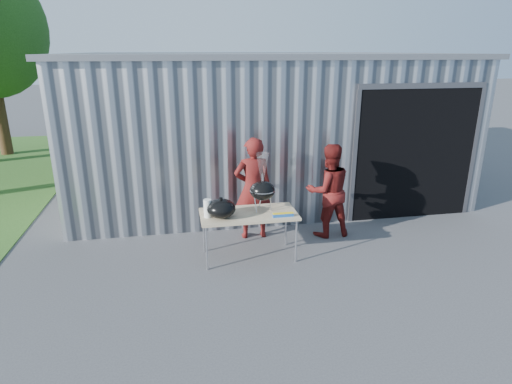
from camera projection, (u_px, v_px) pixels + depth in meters
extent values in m
plane|color=#434345|center=(264.00, 272.00, 6.40)|extent=(80.00, 80.00, 0.00)
cube|color=silver|center=(257.00, 122.00, 10.45)|extent=(8.00, 6.00, 3.00)
cube|color=slate|center=(257.00, 55.00, 9.96)|extent=(8.20, 6.20, 0.10)
cube|color=black|center=(400.00, 149.00, 8.70)|extent=(2.40, 1.20, 2.50)
cube|color=#4C4C51|center=(423.00, 86.00, 7.76)|extent=(2.52, 0.08, 0.10)
cylinder|color=#442D19|center=(2.00, 125.00, 13.35)|extent=(0.36, 0.36, 1.89)
cube|color=tan|center=(249.00, 214.00, 6.66)|extent=(1.50, 0.75, 0.04)
cylinder|color=silver|center=(207.00, 248.00, 6.37)|extent=(0.03, 0.03, 0.71)
cylinder|color=silver|center=(296.00, 241.00, 6.61)|extent=(0.03, 0.03, 0.71)
cylinder|color=silver|center=(204.00, 232.00, 6.95)|extent=(0.03, 0.03, 0.71)
cylinder|color=silver|center=(286.00, 225.00, 7.20)|extent=(0.03, 0.03, 0.71)
ellipsoid|color=black|center=(262.00, 191.00, 6.67)|extent=(0.40, 0.40, 0.30)
cylinder|color=silver|center=(262.00, 190.00, 6.66)|extent=(0.41, 0.41, 0.02)
cylinder|color=silver|center=(262.00, 189.00, 6.66)|extent=(0.38, 0.38, 0.01)
cylinder|color=silver|center=(261.00, 200.00, 6.86)|extent=(0.02, 0.02, 0.24)
cylinder|color=silver|center=(256.00, 205.00, 6.65)|extent=(0.02, 0.02, 0.24)
cylinder|color=silver|center=(271.00, 204.00, 6.69)|extent=(0.02, 0.02, 0.24)
cylinder|color=#CA7248|center=(255.00, 189.00, 6.64)|extent=(0.02, 0.14, 0.02)
cylinder|color=#CA7248|center=(257.00, 189.00, 6.64)|extent=(0.02, 0.14, 0.02)
cylinder|color=#CA7248|center=(259.00, 189.00, 6.65)|extent=(0.02, 0.14, 0.02)
cylinder|color=#CA7248|center=(261.00, 188.00, 6.65)|extent=(0.02, 0.14, 0.02)
cylinder|color=#CA7248|center=(263.00, 188.00, 6.66)|extent=(0.02, 0.14, 0.02)
cylinder|color=#CA7248|center=(266.00, 188.00, 6.67)|extent=(0.02, 0.14, 0.02)
cylinder|color=#CA7248|center=(268.00, 188.00, 6.67)|extent=(0.02, 0.14, 0.02)
cylinder|color=#CA7248|center=(270.00, 188.00, 6.68)|extent=(0.02, 0.14, 0.02)
cone|color=silver|center=(262.00, 171.00, 6.57)|extent=(0.20, 0.20, 0.55)
ellipsoid|color=black|center=(221.00, 208.00, 6.44)|extent=(0.44, 0.44, 0.29)
cylinder|color=black|center=(221.00, 199.00, 6.39)|extent=(0.05, 0.05, 0.03)
cylinder|color=white|center=(208.00, 208.00, 6.46)|extent=(0.12, 0.12, 0.28)
cube|color=white|center=(212.00, 209.00, 6.70)|extent=(0.20, 0.15, 0.10)
cube|color=#184DA1|center=(283.00, 215.00, 6.50)|extent=(0.32, 0.06, 0.05)
cube|color=yellow|center=(283.00, 213.00, 6.49)|extent=(0.32, 0.06, 0.01)
imported|color=#581311|center=(253.00, 189.00, 7.36)|extent=(0.65, 0.43, 1.79)
imported|color=#581311|center=(328.00, 191.00, 7.46)|extent=(0.83, 0.66, 1.66)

